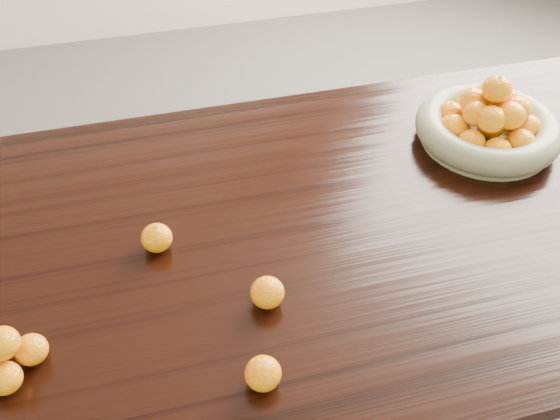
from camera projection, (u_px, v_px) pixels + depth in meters
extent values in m
plane|color=#4F4C4A|center=(285.00, 417.00, 1.79)|extent=(5.00, 5.00, 0.00)
cube|color=black|center=(287.00, 237.00, 1.30)|extent=(2.00, 1.00, 0.04)
cube|color=black|center=(526.00, 178.00, 2.04)|extent=(0.08, 0.08, 0.71)
cylinder|color=gray|center=(485.00, 139.00, 1.51)|extent=(0.31, 0.31, 0.02)
torus|color=gray|center=(488.00, 128.00, 1.49)|extent=(0.34, 0.34, 0.07)
ellipsoid|color=#FF9B07|center=(513.00, 115.00, 1.53)|extent=(0.06, 0.06, 0.06)
ellipsoid|color=#FF9B07|center=(493.00, 104.00, 1.55)|extent=(0.07, 0.07, 0.06)
ellipsoid|color=#FF9B07|center=(466.00, 107.00, 1.55)|extent=(0.06, 0.06, 0.06)
ellipsoid|color=#FF9B07|center=(449.00, 114.00, 1.53)|extent=(0.07, 0.07, 0.06)
ellipsoid|color=#FF9B07|center=(454.00, 128.00, 1.47)|extent=(0.07, 0.07, 0.07)
ellipsoid|color=#FF9B07|center=(471.00, 143.00, 1.44)|extent=(0.07, 0.07, 0.06)
ellipsoid|color=#FF9B07|center=(497.00, 150.00, 1.42)|extent=(0.06, 0.06, 0.06)
ellipsoid|color=#FF9B07|center=(520.00, 142.00, 1.44)|extent=(0.07, 0.07, 0.06)
ellipsoid|color=#FF9B07|center=(527.00, 128.00, 1.48)|extent=(0.07, 0.07, 0.06)
ellipsoid|color=#FF9B07|center=(491.00, 126.00, 1.49)|extent=(0.07, 0.07, 0.06)
ellipsoid|color=#FF9B07|center=(504.00, 99.00, 1.48)|extent=(0.06, 0.06, 0.06)
ellipsoid|color=#FF9B07|center=(486.00, 97.00, 1.49)|extent=(0.07, 0.07, 0.06)
ellipsoid|color=#FF9B07|center=(473.00, 101.00, 1.47)|extent=(0.06, 0.06, 0.06)
ellipsoid|color=#FF9B07|center=(476.00, 114.00, 1.44)|extent=(0.06, 0.06, 0.06)
ellipsoid|color=#FF9B07|center=(491.00, 119.00, 1.42)|extent=(0.07, 0.07, 0.06)
ellipsoid|color=#FF9B07|center=(511.00, 116.00, 1.42)|extent=(0.07, 0.07, 0.06)
ellipsoid|color=#FF9B07|center=(517.00, 109.00, 1.45)|extent=(0.06, 0.06, 0.06)
ellipsoid|color=#FF9B07|center=(497.00, 89.00, 1.43)|extent=(0.07, 0.07, 0.06)
ellipsoid|color=#FF9B07|center=(5.00, 378.00, 1.00)|extent=(0.06, 0.06, 0.05)
ellipsoid|color=#FF9B07|center=(31.00, 350.00, 1.04)|extent=(0.06, 0.06, 0.05)
ellipsoid|color=#FF9B07|center=(2.00, 343.00, 1.00)|extent=(0.06, 0.06, 0.05)
ellipsoid|color=#FF9B07|center=(157.00, 238.00, 1.23)|extent=(0.06, 0.06, 0.06)
ellipsoid|color=#FF9B07|center=(263.00, 374.00, 1.00)|extent=(0.06, 0.06, 0.06)
ellipsoid|color=#FF9B07|center=(267.00, 293.00, 1.13)|extent=(0.06, 0.06, 0.06)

